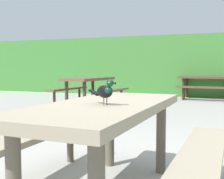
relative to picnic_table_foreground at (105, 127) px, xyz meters
name	(u,v)px	position (x,y,z in m)	size (l,w,h in m)	color
hedge_wall	(200,66)	(0.13, 9.46, 0.53)	(28.00, 2.36, 2.18)	#428438
picnic_table_foreground	(105,127)	(0.00, 0.00, 0.00)	(1.76, 1.83, 0.74)	gray
bird_grackle	(106,91)	(0.06, -0.14, 0.29)	(0.26, 0.16, 0.18)	black
picnic_table_mid_right	(89,84)	(-2.55, 5.22, 0.00)	(1.81, 1.86, 0.74)	brown
picnic_table_far_centre	(207,82)	(0.45, 7.89, 0.00)	(1.84, 1.77, 0.74)	brown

